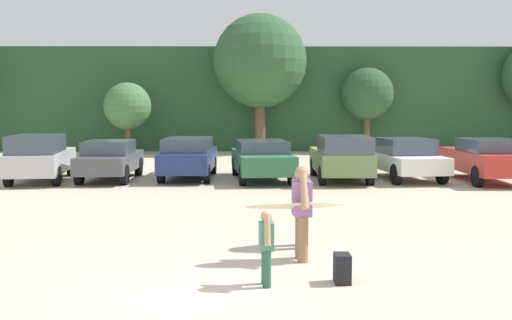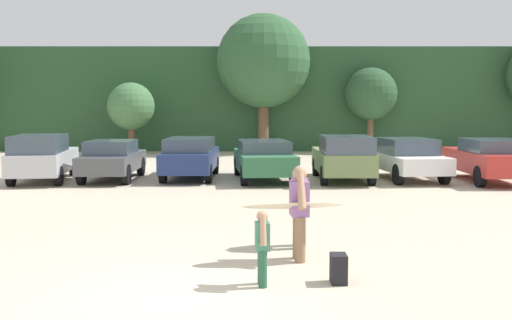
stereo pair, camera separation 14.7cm
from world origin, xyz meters
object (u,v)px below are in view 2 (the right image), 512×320
at_px(person_adult, 299,208).
at_px(person_companion, 299,201).
at_px(person_child, 262,243).
at_px(surfboard_cream, 293,206).
at_px(parked_car_forest_green, 264,158).
at_px(parked_car_dark_gray, 112,159).
at_px(parked_car_olive_green, 343,157).
at_px(parked_car_silver, 42,157).
at_px(parked_car_white, 407,158).
at_px(parked_car_red, 489,159).
at_px(backpack_dropped, 338,269).
at_px(parked_car_navy, 190,156).

xyz_separation_m(person_adult, person_companion, (0.08, 1.02, -0.05)).
xyz_separation_m(person_child, surfboard_cream, (0.55, 1.45, 0.33)).
height_order(parked_car_forest_green, person_child, parked_car_forest_green).
bearing_deg(parked_car_dark_gray, parked_car_olive_green, -92.91).
xyz_separation_m(parked_car_silver, person_companion, (8.40, -10.14, 0.01)).
relative_size(parked_car_olive_green, parked_car_white, 0.98).
bearing_deg(parked_car_forest_green, parked_car_dark_gray, 84.34).
height_order(parked_car_silver, surfboard_cream, parked_car_silver).
xyz_separation_m(person_adult, person_child, (-0.66, -1.52, -0.29)).
distance_m(parked_car_red, person_companion, 12.47).
bearing_deg(parked_car_white, parked_car_dark_gray, 84.23).
bearing_deg(person_companion, parked_car_forest_green, -91.27).
height_order(parked_car_silver, backpack_dropped, parked_car_silver).
bearing_deg(parked_car_forest_green, parked_car_navy, 73.75).
height_order(parked_car_silver, parked_car_navy, parked_car_silver).
xyz_separation_m(person_companion, surfboard_cream, (-0.19, -1.10, 0.09)).
relative_size(parked_car_silver, person_adult, 2.78).
distance_m(parked_car_forest_green, person_adult, 11.63).
height_order(person_child, surfboard_cream, person_child).
bearing_deg(backpack_dropped, parked_car_olive_green, 81.70).
bearing_deg(parked_car_red, backpack_dropped, 150.13).
bearing_deg(parked_car_white, parked_car_olive_green, 94.35).
distance_m(parked_car_red, person_child, 14.99).
bearing_deg(parked_car_forest_green, parked_car_white, -95.08).
distance_m(parked_car_red, backpack_dropped, 14.29).
relative_size(parked_car_forest_green, person_child, 4.22).
bearing_deg(surfboard_cream, parked_car_navy, -83.97).
bearing_deg(person_companion, backpack_dropped, 95.76).
height_order(parked_car_navy, surfboard_cream, parked_car_navy).
relative_size(parked_car_dark_gray, parked_car_white, 0.95).
xyz_separation_m(parked_car_forest_green, surfboard_cream, (0.36, -11.70, 0.19)).
bearing_deg(person_adult, parked_car_forest_green, -91.92).
bearing_deg(parked_car_olive_green, surfboard_cream, 167.78).
bearing_deg(parked_car_dark_gray, person_child, -158.44).
distance_m(parked_car_dark_gray, parked_car_olive_green, 8.31).
height_order(parked_car_forest_green, parked_car_olive_green, parked_car_olive_green).
bearing_deg(surfboard_cream, parked_car_silver, -61.91).
distance_m(person_child, person_companion, 2.66).
xyz_separation_m(parked_car_forest_green, person_child, (-0.18, -13.14, -0.14)).
distance_m(parked_car_olive_green, parked_car_red, 5.14).
relative_size(person_child, person_companion, 0.73).
xyz_separation_m(person_child, backpack_dropped, (1.16, 0.12, -0.42)).
bearing_deg(parked_car_olive_green, backpack_dropped, 171.76).
bearing_deg(parked_car_white, surfboard_cream, 151.43).
relative_size(surfboard_cream, backpack_dropped, 4.09).
distance_m(parked_car_forest_green, backpack_dropped, 13.07).
height_order(parked_car_olive_green, parked_car_red, parked_car_olive_green).
relative_size(parked_car_white, parked_car_red, 0.98).
height_order(person_companion, backpack_dropped, person_companion).
bearing_deg(parked_car_olive_green, parked_car_dark_gray, 87.55).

